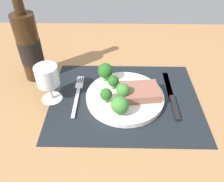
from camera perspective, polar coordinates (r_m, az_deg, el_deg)
name	(u,v)px	position (r cm, az deg, el deg)	size (l,w,h in cm)	color
ground_plane	(125,103)	(71.87, 3.16, -3.00)	(140.00, 110.00, 3.00)	#996D42
placemat	(125,99)	(70.74, 3.20, -2.03)	(45.38, 35.85, 0.30)	black
plate	(125,97)	(70.10, 3.23, -1.46)	(23.71, 23.71, 1.60)	silver
steak	(140,92)	(69.06, 6.91, -0.22)	(11.32, 8.25, 2.54)	#8C5647
broccoli_near_fork	(105,71)	(73.05, -1.65, 5.01)	(4.85, 4.85, 6.14)	#5B8942
broccoli_near_steak	(123,91)	(65.71, 2.76, 0.10)	(3.87, 3.87, 5.60)	#6B994C
broccoli_back_left	(113,81)	(70.32, 0.36, 2.43)	(3.45, 3.45, 4.48)	#5B8942
broccoli_front_edge	(120,105)	(61.52, 1.99, -3.55)	(4.91, 4.91, 5.79)	#5B8942
broccoli_center	(106,95)	(65.49, -1.47, -0.90)	(3.55, 3.55, 4.59)	#5B8942
fork	(77,95)	(72.44, -8.59, -0.87)	(2.40, 19.20, 0.50)	silver
knife	(172,97)	(72.90, 14.69, -1.57)	(1.80, 23.00, 0.80)	black
wine_bottle	(29,46)	(78.20, -19.86, 10.38)	(7.23, 7.23, 31.51)	#331E0F
wine_glass	(48,77)	(68.69, -15.69, 3.29)	(6.69, 6.69, 11.82)	silver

